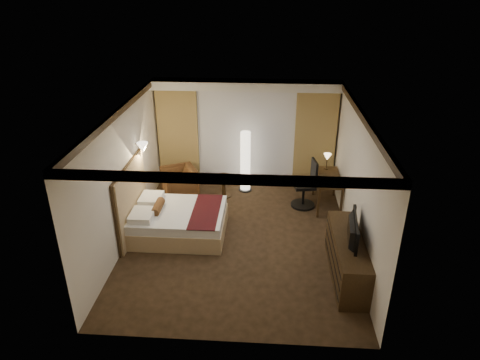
# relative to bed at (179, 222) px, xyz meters

# --- Properties ---
(floor) EXTENTS (4.50, 5.50, 0.01)m
(floor) POSITION_rel_bed_xyz_m (1.25, -0.13, -0.28)
(floor) COLOR black
(floor) RESTS_ON ground
(ceiling) EXTENTS (4.50, 5.50, 0.01)m
(ceiling) POSITION_rel_bed_xyz_m (1.25, -0.13, 2.42)
(ceiling) COLOR white
(ceiling) RESTS_ON back_wall
(back_wall) EXTENTS (4.50, 0.02, 2.70)m
(back_wall) POSITION_rel_bed_xyz_m (1.25, 2.62, 1.07)
(back_wall) COLOR white
(back_wall) RESTS_ON floor
(left_wall) EXTENTS (0.02, 5.50, 2.70)m
(left_wall) POSITION_rel_bed_xyz_m (-1.00, -0.13, 1.07)
(left_wall) COLOR white
(left_wall) RESTS_ON floor
(right_wall) EXTENTS (0.02, 5.50, 2.70)m
(right_wall) POSITION_rel_bed_xyz_m (3.50, -0.13, 1.07)
(right_wall) COLOR white
(right_wall) RESTS_ON floor
(crown_molding) EXTENTS (4.50, 5.50, 0.12)m
(crown_molding) POSITION_rel_bed_xyz_m (1.25, -0.13, 2.36)
(crown_molding) COLOR black
(crown_molding) RESTS_ON ceiling
(soffit) EXTENTS (4.50, 0.50, 0.20)m
(soffit) POSITION_rel_bed_xyz_m (1.25, 2.37, 2.32)
(soffit) COLOR white
(soffit) RESTS_ON ceiling
(curtain_sheer) EXTENTS (2.48, 0.04, 2.45)m
(curtain_sheer) POSITION_rel_bed_xyz_m (1.25, 2.54, 0.97)
(curtain_sheer) COLOR silver
(curtain_sheer) RESTS_ON back_wall
(curtain_left_drape) EXTENTS (1.00, 0.14, 2.45)m
(curtain_left_drape) POSITION_rel_bed_xyz_m (-0.45, 2.48, 0.97)
(curtain_left_drape) COLOR tan
(curtain_left_drape) RESTS_ON back_wall
(curtain_right_drape) EXTENTS (1.00, 0.14, 2.45)m
(curtain_right_drape) POSITION_rel_bed_xyz_m (2.95, 2.48, 0.97)
(curtain_right_drape) COLOR tan
(curtain_right_drape) RESTS_ON back_wall
(wall_sconce) EXTENTS (0.24, 0.24, 0.24)m
(wall_sconce) POSITION_rel_bed_xyz_m (-0.84, 0.74, 1.34)
(wall_sconce) COLOR white
(wall_sconce) RESTS_ON left_wall
(bed) EXTENTS (1.89, 1.47, 0.55)m
(bed) POSITION_rel_bed_xyz_m (0.00, 0.00, 0.00)
(bed) COLOR white
(bed) RESTS_ON floor
(headboard) EXTENTS (0.12, 1.77, 1.50)m
(headboard) POSITION_rel_bed_xyz_m (-0.95, -0.00, 0.47)
(headboard) COLOR tan
(headboard) RESTS_ON floor
(armchair) EXTENTS (0.99, 1.02, 0.80)m
(armchair) POSITION_rel_bed_xyz_m (-0.33, 1.70, 0.12)
(armchair) COLOR #502F18
(armchair) RESTS_ON floor
(side_table) EXTENTS (0.48, 0.48, 0.53)m
(side_table) POSITION_rel_bed_xyz_m (0.75, 1.74, -0.01)
(side_table) COLOR black
(side_table) RESTS_ON floor
(floor_lamp) EXTENTS (0.33, 0.33, 1.55)m
(floor_lamp) POSITION_rel_bed_xyz_m (1.25, 2.11, 0.50)
(floor_lamp) COLOR white
(floor_lamp) RESTS_ON floor
(desk) EXTENTS (0.55, 1.20, 0.75)m
(desk) POSITION_rel_bed_xyz_m (3.20, 1.43, 0.10)
(desk) COLOR black
(desk) RESTS_ON floor
(desk_lamp) EXTENTS (0.18, 0.18, 0.34)m
(desk_lamp) POSITION_rel_bed_xyz_m (3.20, 1.88, 0.64)
(desk_lamp) COLOR #FFD899
(desk_lamp) RESTS_ON desk
(office_chair) EXTENTS (0.64, 0.64, 1.15)m
(office_chair) POSITION_rel_bed_xyz_m (2.65, 1.38, 0.30)
(office_chair) COLOR black
(office_chair) RESTS_ON floor
(dresser) EXTENTS (0.50, 1.96, 0.76)m
(dresser) POSITION_rel_bed_xyz_m (3.25, -1.16, 0.10)
(dresser) COLOR black
(dresser) RESTS_ON floor
(television) EXTENTS (0.70, 1.08, 0.13)m
(television) POSITION_rel_bed_xyz_m (3.22, -1.16, 0.78)
(television) COLOR black
(television) RESTS_ON dresser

